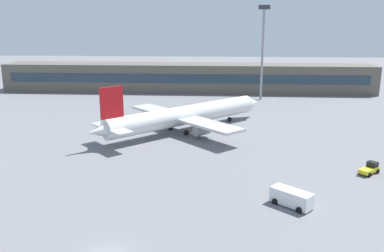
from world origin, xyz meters
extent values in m
plane|color=slate|center=(0.00, 40.00, 0.00)|extent=(400.00, 400.00, 0.00)
cube|color=#5B564C|center=(0.00, 98.36, 4.50)|extent=(120.18, 12.00, 9.00)
cube|color=#263847|center=(0.00, 92.31, 4.95)|extent=(114.18, 0.16, 2.80)
cylinder|color=silver|center=(3.80, 47.38, 3.42)|extent=(29.55, 28.79, 3.94)
cone|color=silver|center=(18.47, 61.60, 3.42)|extent=(5.72, 5.70, 3.74)
cone|color=silver|center=(-10.74, 33.30, 3.42)|extent=(4.75, 4.72, 2.76)
cube|color=red|center=(-8.49, 35.48, 8.24)|extent=(3.54, 3.44, 5.70)
cube|color=silver|center=(-8.71, 35.26, 3.63)|extent=(9.30, 9.47, 0.25)
cube|color=silver|center=(3.05, 46.66, 3.11)|extent=(25.21, 25.80, 0.52)
cylinder|color=gray|center=(7.38, 42.19, 1.65)|extent=(3.83, 3.80, 2.07)
cylinder|color=gray|center=(-1.27, 51.13, 1.65)|extent=(3.83, 3.80, 2.07)
cylinder|color=black|center=(13.18, 56.47, 0.52)|extent=(1.03, 1.02, 1.04)
cylinder|color=black|center=(4.18, 44.00, 0.52)|extent=(1.03, 1.02, 1.04)
cylinder|color=black|center=(0.43, 47.87, 0.52)|extent=(1.03, 1.02, 1.04)
cube|color=yellow|center=(33.31, 24.49, 0.65)|extent=(3.68, 3.53, 0.60)
cube|color=black|center=(33.98, 25.09, 1.30)|extent=(1.75, 1.78, 0.90)
cylinder|color=black|center=(34.73, 24.72, 0.35)|extent=(0.69, 0.65, 0.70)
cylinder|color=black|center=(33.68, 25.87, 0.35)|extent=(0.69, 0.65, 0.70)
cylinder|color=black|center=(32.95, 23.11, 0.35)|extent=(0.69, 0.65, 0.70)
cylinder|color=black|center=(31.90, 24.26, 0.35)|extent=(0.69, 0.65, 0.70)
cube|color=white|center=(19.80, 12.64, 1.13)|extent=(5.24, 4.92, 1.90)
cube|color=#1E2633|center=(21.31, 11.33, 1.63)|extent=(1.37, 1.54, 0.70)
cylinder|color=black|center=(20.41, 10.75, 0.38)|extent=(0.76, 0.71, 0.76)
cylinder|color=black|center=(21.75, 12.29, 0.38)|extent=(0.76, 0.71, 0.76)
cylinder|color=black|center=(17.85, 12.98, 0.38)|extent=(0.76, 0.71, 0.76)
cylinder|color=black|center=(19.19, 14.52, 0.38)|extent=(0.76, 0.71, 0.76)
cylinder|color=gray|center=(22.93, 84.21, 12.87)|extent=(0.70, 0.70, 25.73)
cube|color=#333338|center=(22.93, 84.21, 26.33)|extent=(3.20, 0.80, 1.20)
camera|label=1|loc=(10.62, -33.96, 22.05)|focal=37.61mm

